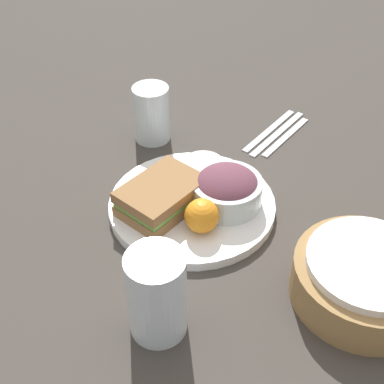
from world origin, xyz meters
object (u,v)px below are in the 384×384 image
plate (192,205)px  fork (269,130)px  salad_bowl (227,189)px  knife (278,133)px  water_glass (152,114)px  drink_glass (157,295)px  dressing_cup (204,169)px  bread_basket (365,279)px  sandwich (162,196)px  spoon (286,136)px

plate → fork: plate is taller
plate → salad_bowl: salad_bowl is taller
knife → water_glass: (0.19, -0.13, 0.05)m
drink_glass → dressing_cup: bearing=-139.6°
salad_bowl → water_glass: (-0.02, -0.24, 0.01)m
plate → dressing_cup: dressing_cup is taller
dressing_cup → water_glass: bearing=-93.1°
plate → dressing_cup: size_ratio=3.96×
salad_bowl → dressing_cup: (-0.01, -0.07, -0.01)m
dressing_cup → knife: 0.21m
drink_glass → bread_basket: size_ratio=0.65×
drink_glass → knife: bearing=-152.8°
sandwich → water_glass: (-0.11, -0.19, 0.01)m
bread_basket → salad_bowl: bearing=-82.4°
knife → bread_basket: bearing=-133.1°
plate → water_glass: bearing=-107.4°
salad_bowl → spoon: size_ratio=0.71×
bread_basket → knife: bearing=-118.1°
knife → dressing_cup: bearing=173.1°
plate → fork: 0.27m
fork → salad_bowl: bearing=-165.4°
salad_bowl → bread_basket: (-0.03, 0.24, -0.01)m
spoon → sandwich: bearing=171.2°
bread_basket → spoon: 0.38m
sandwich → fork: sandwich is taller
dressing_cup → spoon: (-0.21, -0.01, -0.03)m
spoon → fork: bearing=90.0°
drink_glass → fork: 0.49m
spoon → plate: bearing=176.1°
fork → spoon: (-0.01, 0.03, 0.00)m
plate → knife: plate is taller
sandwich → dressing_cup: (-0.10, -0.02, -0.01)m
drink_glass → knife: 0.48m
plate → salad_bowl: size_ratio=2.38×
plate → dressing_cup: (-0.05, -0.04, 0.02)m
salad_bowl → fork: (-0.21, -0.12, -0.04)m
dressing_cup → drink_glass: 0.30m
sandwich → bread_basket: (-0.12, 0.29, -0.00)m
salad_bowl → fork: salad_bowl is taller
plate → water_glass: size_ratio=2.49×
water_glass → plate: bearing=72.6°
sandwich → spoon: (-0.31, -0.03, -0.04)m
fork → water_glass: (0.19, -0.12, 0.05)m
drink_glass → spoon: 0.48m
plate → sandwich: bearing=-22.3°
spoon → dressing_cup: bearing=168.1°
sandwich → bread_basket: size_ratio=0.74×
drink_glass → bread_basket: 0.27m
sandwich → water_glass: bearing=-120.4°
salad_bowl → knife: (-0.22, -0.10, -0.04)m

